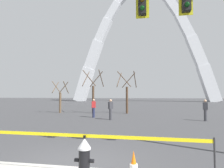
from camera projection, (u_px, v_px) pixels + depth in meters
ground_plane at (71, 165)px, 5.59m from camera, size 240.00×240.00×0.00m
fire_hydrant at (84, 158)px, 4.70m from camera, size 0.46×0.48×0.99m
caution_tape_barrier at (84, 146)px, 4.79m from camera, size 5.74×0.16×1.05m
traffic_cone_by_hydrant at (134, 168)px, 4.36m from camera, size 0.36×0.36×0.73m
traffic_signal_gantry at (223, 19)px, 6.29m from camera, size 6.42×0.44×6.00m
monument_arch at (143, 48)px, 61.80m from camera, size 43.11×3.20×37.14m
tree_far_left at (60, 99)px, 22.15m from camera, size 1.59×1.59×3.41m
tree_left_mid at (93, 94)px, 21.80m from camera, size 2.10×2.11×4.57m
tree_center_left at (127, 95)px, 21.38m from camera, size 2.02×2.03×4.39m
pedestrian_walking_left at (94, 108)px, 17.50m from camera, size 0.39×0.31×1.59m
pedestrian_standing_center at (205, 110)px, 15.11m from camera, size 0.37×0.27×1.59m
pedestrian_walking_right at (111, 109)px, 15.90m from camera, size 0.38×0.38×1.59m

